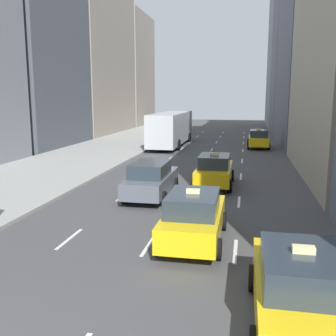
# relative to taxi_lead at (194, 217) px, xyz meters

# --- Properties ---
(sidewalk_left) EXTENTS (8.00, 66.00, 0.15)m
(sidewalk_left) POSITION_rel_taxi_lead_xyz_m (-11.00, 18.47, -0.81)
(sidewalk_left) COLOR #9E9E99
(sidewalk_left) RESTS_ON ground
(lane_markings) EXTENTS (5.72, 56.00, 0.01)m
(lane_markings) POSITION_rel_taxi_lead_xyz_m (-1.40, 14.47, -0.87)
(lane_markings) COLOR white
(lane_markings) RESTS_ON ground
(building_row_left) EXTENTS (6.00, 69.49, 24.90)m
(building_row_left) POSITION_rel_taxi_lead_xyz_m (-18.00, 27.42, 8.65)
(building_row_left) COLOR #4C515B
(building_row_left) RESTS_ON ground
(building_row_right) EXTENTS (6.00, 71.58, 30.86)m
(building_row_right) POSITION_rel_taxi_lead_xyz_m (8.00, 28.94, 11.80)
(building_row_right) COLOR slate
(building_row_right) RESTS_ON ground
(taxi_lead) EXTENTS (2.02, 4.40, 1.87)m
(taxi_lead) POSITION_rel_taxi_lead_xyz_m (0.00, 0.00, 0.00)
(taxi_lead) COLOR yellow
(taxi_lead) RESTS_ON ground
(taxi_second) EXTENTS (2.02, 4.40, 1.87)m
(taxi_second) POSITION_rel_taxi_lead_xyz_m (2.80, -4.44, 0.00)
(taxi_second) COLOR yellow
(taxi_second) RESTS_ON ground
(taxi_third) EXTENTS (2.02, 4.40, 1.87)m
(taxi_third) POSITION_rel_taxi_lead_xyz_m (2.80, 25.50, 0.00)
(taxi_third) COLOR yellow
(taxi_third) RESTS_ON ground
(taxi_fourth) EXTENTS (2.02, 4.40, 1.87)m
(taxi_fourth) POSITION_rel_taxi_lead_xyz_m (0.00, 8.55, 0.00)
(taxi_fourth) COLOR yellow
(taxi_fourth) RESTS_ON ground
(sedan_silver_behind) EXTENTS (2.02, 4.84, 1.73)m
(sedan_silver_behind) POSITION_rel_taxi_lead_xyz_m (-2.80, 5.60, 0.00)
(sedan_silver_behind) COLOR #565B66
(sedan_silver_behind) RESTS_ON ground
(city_bus) EXTENTS (2.80, 11.61, 3.25)m
(city_bus) POSITION_rel_taxi_lead_xyz_m (-5.61, 25.64, 0.91)
(city_bus) COLOR #B7BCC1
(city_bus) RESTS_ON ground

